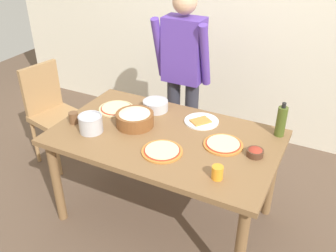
% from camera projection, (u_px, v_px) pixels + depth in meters
% --- Properties ---
extents(ground, '(8.00, 8.00, 0.00)m').
position_uv_depth(ground, '(165.00, 214.00, 3.02)').
color(ground, brown).
extents(wall_back, '(5.60, 0.10, 2.60)m').
position_uv_depth(wall_back, '(240.00, 11.00, 3.59)').
color(wall_back, silver).
rests_on(wall_back, ground).
extents(dining_table, '(1.60, 0.96, 0.76)m').
position_uv_depth(dining_table, '(165.00, 146.00, 2.68)').
color(dining_table, brown).
rests_on(dining_table, ground).
extents(person_cook, '(0.49, 0.25, 1.62)m').
position_uv_depth(person_cook, '(183.00, 71.00, 3.21)').
color(person_cook, '#2D2D38').
rests_on(person_cook, ground).
extents(chair_wooden_left, '(0.47, 0.47, 0.95)m').
position_uv_depth(chair_wooden_left, '(51.00, 109.00, 3.45)').
color(chair_wooden_left, '#A37A4C').
rests_on(chair_wooden_left, ground).
extents(pizza_raw_on_board, '(0.28, 0.28, 0.02)m').
position_uv_depth(pizza_raw_on_board, '(116.00, 108.00, 2.97)').
color(pizza_raw_on_board, beige).
rests_on(pizza_raw_on_board, dining_table).
extents(pizza_cooked_on_tray, '(0.27, 0.27, 0.02)m').
position_uv_depth(pizza_cooked_on_tray, '(162.00, 151.00, 2.44)').
color(pizza_cooked_on_tray, '#C67A33').
rests_on(pizza_cooked_on_tray, dining_table).
extents(pizza_second_cooked, '(0.27, 0.27, 0.02)m').
position_uv_depth(pizza_second_cooked, '(223.00, 144.00, 2.51)').
color(pizza_second_cooked, '#C67A33').
rests_on(pizza_second_cooked, dining_table).
extents(plate_with_slice, '(0.26, 0.26, 0.02)m').
position_uv_depth(plate_with_slice, '(201.00, 121.00, 2.79)').
color(plate_with_slice, white).
rests_on(plate_with_slice, dining_table).
extents(popcorn_bowl, '(0.28, 0.28, 0.11)m').
position_uv_depth(popcorn_bowl, '(135.00, 118.00, 2.72)').
color(popcorn_bowl, brown).
rests_on(popcorn_bowl, dining_table).
extents(mixing_bowl_steel, '(0.20, 0.20, 0.08)m').
position_uv_depth(mixing_bowl_steel, '(156.00, 105.00, 2.95)').
color(mixing_bowl_steel, '#B7B7BC').
rests_on(mixing_bowl_steel, dining_table).
extents(small_sauce_bowl, '(0.11, 0.11, 0.06)m').
position_uv_depth(small_sauce_bowl, '(255.00, 152.00, 2.40)').
color(small_sauce_bowl, '#4C2D1E').
rests_on(small_sauce_bowl, dining_table).
extents(olive_oil_bottle, '(0.07, 0.07, 0.26)m').
position_uv_depth(olive_oil_bottle, '(281.00, 121.00, 2.58)').
color(olive_oil_bottle, '#47561E').
rests_on(olive_oil_bottle, dining_table).
extents(steel_pot, '(0.17, 0.17, 0.13)m').
position_uv_depth(steel_pot, '(91.00, 123.00, 2.65)').
color(steel_pot, '#B7B7BC').
rests_on(steel_pot, dining_table).
extents(cup_orange, '(0.07, 0.07, 0.08)m').
position_uv_depth(cup_orange, '(217.00, 172.00, 2.19)').
color(cup_orange, orange).
rests_on(cup_orange, dining_table).
extents(cup_small_brown, '(0.07, 0.07, 0.08)m').
position_uv_depth(cup_small_brown, '(74.00, 118.00, 2.77)').
color(cup_small_brown, brown).
rests_on(cup_small_brown, dining_table).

